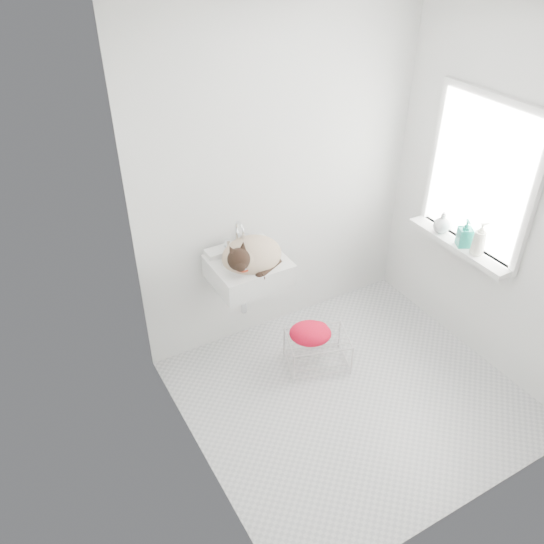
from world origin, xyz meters
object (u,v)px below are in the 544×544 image
bottle_a (476,254)px  sink (248,260)px  cat (251,256)px  wire_rack (318,349)px  bottle_b (462,246)px  bottle_c (440,232)px

bottle_a → sink: bearing=153.4°
cat → wire_rack: bearing=-53.6°
sink → bottle_b: 1.52m
bottle_c → cat: bearing=166.2°
bottle_a → bottle_c: bottle_a is taller
bottle_c → sink: bearing=165.6°
cat → bottle_b: size_ratio=2.35×
sink → wire_rack: sink is taller
bottle_b → bottle_c: bottle_b is taller
bottle_c → wire_rack: bearing=179.4°
cat → wire_rack: 0.89m
bottle_a → cat: bearing=153.7°
cat → bottle_b: (1.40, -0.56, -0.04)m
sink → cat: bearing=-54.6°
sink → bottle_c: (1.41, -0.36, 0.00)m
bottle_a → bottle_c: size_ratio=1.28×
sink → bottle_a: (1.41, -0.71, 0.00)m
sink → bottle_c: 1.45m
sink → wire_rack: (0.37, -0.35, -0.70)m
cat → bottle_c: size_ratio=3.02×
sink → wire_rack: bearing=-43.2°
wire_rack → bottle_a: 1.30m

